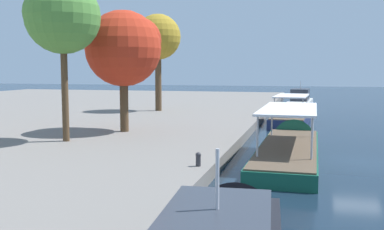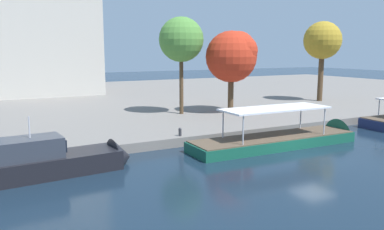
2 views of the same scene
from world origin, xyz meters
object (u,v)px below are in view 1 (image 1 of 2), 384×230
at_px(tour_boat_3, 292,119).
at_px(mooring_bollard_0, 198,159).
at_px(tree_2, 158,38).
at_px(tree_0, 126,45).
at_px(tree_3, 59,16).
at_px(motor_yacht_4, 301,103).
at_px(tour_boat_2, 289,151).

height_order(tour_boat_3, mooring_bollard_0, tour_boat_3).
bearing_deg(tree_2, mooring_bollard_0, -157.47).
distance_m(mooring_bollard_0, tree_0, 13.96).
bearing_deg(tree_0, tree_3, 157.59).
distance_m(tour_boat_3, tree_2, 16.14).
xyz_separation_m(motor_yacht_4, tree_0, (-30.16, 11.68, 6.04)).
xyz_separation_m(tour_boat_2, motor_yacht_4, (33.05, -0.16, 0.46)).
relative_size(tour_boat_2, tree_0, 1.75).
height_order(tree_0, tree_2, tree_2).
bearing_deg(mooring_bollard_0, tour_boat_3, -8.02).
bearing_deg(tree_0, tour_boat_2, -104.09).
distance_m(motor_yacht_4, tree_2, 22.09).
distance_m(tour_boat_2, tour_boat_3, 16.97).
relative_size(tree_2, tree_3, 1.03).
distance_m(tree_0, tree_2, 15.70).
bearing_deg(motor_yacht_4, tree_0, 162.80).
xyz_separation_m(tour_boat_3, tree_2, (1.29, 13.98, 7.96)).
xyz_separation_m(tour_boat_3, motor_yacht_4, (16.09, -0.55, 0.37)).
height_order(tour_boat_2, mooring_bollard_0, tour_boat_2).
xyz_separation_m(motor_yacht_4, mooring_bollard_0, (-40.28, 3.96, 0.31)).
distance_m(tour_boat_3, tree_3, 24.64).
bearing_deg(tree_2, tree_3, -177.96).
xyz_separation_m(tour_boat_2, tour_boat_3, (16.96, 0.39, 0.09)).
relative_size(tour_boat_2, mooring_bollard_0, 22.82).
distance_m(motor_yacht_4, tree_3, 38.64).
height_order(tour_boat_2, tree_0, tree_0).
relative_size(motor_yacht_4, tree_0, 1.19).
height_order(motor_yacht_4, tree_2, tree_2).
relative_size(motor_yacht_4, tree_2, 1.00).
relative_size(tour_boat_3, motor_yacht_4, 1.15).
height_order(motor_yacht_4, tree_0, tree_0).
height_order(tour_boat_3, motor_yacht_4, motor_yacht_4).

